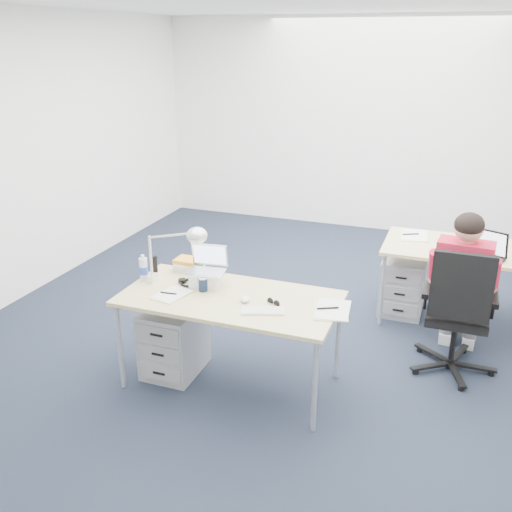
% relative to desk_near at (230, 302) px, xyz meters
% --- Properties ---
extents(floor, '(7.00, 7.00, 0.00)m').
position_rel_desk_near_xyz_m(floor, '(0.37, 0.74, -0.68)').
color(floor, '#19202D').
rests_on(floor, ground).
extents(room, '(6.02, 7.02, 2.80)m').
position_rel_desk_near_xyz_m(room, '(0.37, 0.74, 1.03)').
color(room, white).
rests_on(room, ground).
extents(desk_near, '(1.60, 0.80, 0.73)m').
position_rel_desk_near_xyz_m(desk_near, '(0.00, 0.00, 0.00)').
color(desk_near, tan).
rests_on(desk_near, ground).
extents(desk_far, '(1.60, 0.80, 0.73)m').
position_rel_desk_near_xyz_m(desk_far, '(1.68, 1.71, 0.00)').
color(desk_far, tan).
rests_on(desk_far, ground).
extents(office_chair, '(0.68, 0.68, 1.07)m').
position_rel_desk_near_xyz_m(office_chair, '(1.59, 0.76, -0.38)').
color(office_chair, black).
rests_on(office_chair, ground).
extents(seated_person, '(0.42, 0.74, 1.30)m').
position_rel_desk_near_xyz_m(seated_person, '(1.60, 0.95, -0.03)').
color(seated_person, '#B91A33').
rests_on(seated_person, ground).
extents(drawer_pedestal_near, '(0.40, 0.50, 0.55)m').
position_rel_desk_near_xyz_m(drawer_pedestal_near, '(-0.49, 0.00, -0.41)').
color(drawer_pedestal_near, '#A4A7AA').
rests_on(drawer_pedestal_near, ground).
extents(drawer_pedestal_far, '(0.40, 0.50, 0.55)m').
position_rel_desk_near_xyz_m(drawer_pedestal_far, '(1.08, 1.73, -0.41)').
color(drawer_pedestal_far, '#A4A7AA').
rests_on(drawer_pedestal_far, ground).
extents(silver_laptop, '(0.31, 0.26, 0.30)m').
position_rel_desk_near_xyz_m(silver_laptop, '(-0.25, 0.12, 0.20)').
color(silver_laptop, silver).
rests_on(silver_laptop, desk_near).
extents(wireless_keyboard, '(0.32, 0.21, 0.01)m').
position_rel_desk_near_xyz_m(wireless_keyboard, '(0.31, -0.15, 0.05)').
color(wireless_keyboard, white).
rests_on(wireless_keyboard, desk_near).
extents(computer_mouse, '(0.09, 0.11, 0.03)m').
position_rel_desk_near_xyz_m(computer_mouse, '(0.14, -0.04, 0.06)').
color(computer_mouse, white).
rests_on(computer_mouse, desk_near).
extents(headphones, '(0.21, 0.16, 0.03)m').
position_rel_desk_near_xyz_m(headphones, '(-0.38, 0.10, 0.06)').
color(headphones, black).
rests_on(headphones, desk_near).
extents(can_koozie, '(0.09, 0.09, 0.11)m').
position_rel_desk_near_xyz_m(can_koozie, '(-0.23, 0.03, 0.10)').
color(can_koozie, '#13213C').
rests_on(can_koozie, desk_near).
extents(water_bottle, '(0.07, 0.07, 0.21)m').
position_rel_desk_near_xyz_m(water_bottle, '(-0.75, 0.05, 0.15)').
color(water_bottle, silver).
rests_on(water_bottle, desk_near).
extents(bear_figurine, '(0.10, 0.08, 0.17)m').
position_rel_desk_near_xyz_m(bear_figurine, '(-0.40, 0.30, 0.13)').
color(bear_figurine, '#1E651B').
rests_on(bear_figurine, desk_near).
extents(book_stack, '(0.26, 0.22, 0.10)m').
position_rel_desk_near_xyz_m(book_stack, '(-0.51, 0.35, 0.10)').
color(book_stack, silver).
rests_on(book_stack, desk_near).
extents(cordless_phone, '(0.04, 0.03, 0.14)m').
position_rel_desk_near_xyz_m(cordless_phone, '(-0.75, 0.23, 0.12)').
color(cordless_phone, black).
rests_on(cordless_phone, desk_near).
extents(papers_left, '(0.24, 0.31, 0.01)m').
position_rel_desk_near_xyz_m(papers_left, '(-0.42, -0.13, 0.05)').
color(papers_left, '#DADE80').
rests_on(papers_left, desk_near).
extents(papers_right, '(0.28, 0.36, 0.01)m').
position_rel_desk_near_xyz_m(papers_right, '(0.75, 0.03, 0.05)').
color(papers_right, '#DADE80').
rests_on(papers_right, desk_near).
extents(sunglasses, '(0.13, 0.10, 0.03)m').
position_rel_desk_near_xyz_m(sunglasses, '(0.34, -0.01, 0.06)').
color(sunglasses, black).
rests_on(sunglasses, desk_near).
extents(desk_lamp, '(0.46, 0.19, 0.51)m').
position_rel_desk_near_xyz_m(desk_lamp, '(-0.51, 0.04, 0.30)').
color(desk_lamp, silver).
rests_on(desk_lamp, desk_near).
extents(dark_laptop, '(0.47, 0.47, 0.26)m').
position_rel_desk_near_xyz_m(dark_laptop, '(1.71, 1.43, 0.18)').
color(dark_laptop, black).
rests_on(dark_laptop, desk_far).
extents(far_papers, '(0.29, 0.37, 0.01)m').
position_rel_desk_near_xyz_m(far_papers, '(1.12, 1.87, 0.05)').
color(far_papers, white).
rests_on(far_papers, desk_far).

